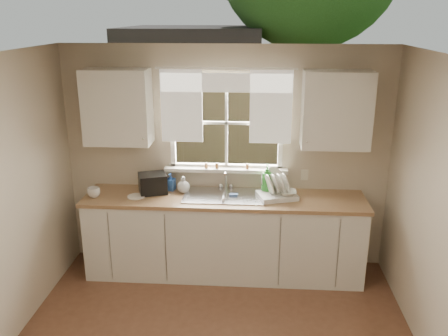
# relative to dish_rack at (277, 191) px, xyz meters

# --- Properties ---
(room_walls) EXTENTS (3.62, 4.02, 2.50)m
(room_walls) POSITION_rel_dish_rack_xyz_m (-0.56, -1.77, 0.25)
(room_walls) COLOR beige
(room_walls) RESTS_ON ground
(ceiling) EXTENTS (3.60, 4.00, 0.02)m
(ceiling) POSITION_rel_dish_rack_xyz_m (-0.56, -1.70, 1.51)
(ceiling) COLOR silver
(ceiling) RESTS_ON room_walls
(window) EXTENTS (1.38, 0.16, 1.06)m
(window) POSITION_rel_dish_rack_xyz_m (-0.56, 0.30, 0.50)
(window) COLOR white
(window) RESTS_ON room_walls
(curtains) EXTENTS (1.50, 0.03, 0.81)m
(curtains) POSITION_rel_dish_rack_xyz_m (-0.56, 0.24, 0.95)
(curtains) COLOR white
(curtains) RESTS_ON room_walls
(base_cabinets) EXTENTS (3.00, 0.62, 0.87)m
(base_cabinets) POSITION_rel_dish_rack_xyz_m (-0.56, -0.02, -0.55)
(base_cabinets) COLOR silver
(base_cabinets) RESTS_ON ground
(countertop) EXTENTS (3.04, 0.65, 0.04)m
(countertop) POSITION_rel_dish_rack_xyz_m (-0.56, -0.02, -0.10)
(countertop) COLOR #9C754E
(countertop) RESTS_ON base_cabinets
(upper_cabinet_left) EXTENTS (0.70, 0.33, 0.80)m
(upper_cabinet_left) POSITION_rel_dish_rack_xyz_m (-1.71, 0.12, 0.86)
(upper_cabinet_left) COLOR silver
(upper_cabinet_left) RESTS_ON room_walls
(upper_cabinet_right) EXTENTS (0.70, 0.33, 0.80)m
(upper_cabinet_right) POSITION_rel_dish_rack_xyz_m (0.59, 0.12, 0.86)
(upper_cabinet_right) COLOR silver
(upper_cabinet_right) RESTS_ON room_walls
(wall_outlet) EXTENTS (0.08, 0.01, 0.12)m
(wall_outlet) POSITION_rel_dish_rack_xyz_m (0.32, 0.28, 0.09)
(wall_outlet) COLOR beige
(wall_outlet) RESTS_ON room_walls
(sill_jars) EXTENTS (0.50, 0.04, 0.06)m
(sill_jars) POSITION_rel_dish_rack_xyz_m (-0.59, 0.24, 0.19)
(sill_jars) COLOR brown
(sill_jars) RESTS_ON window
(sink) EXTENTS (0.88, 0.52, 0.40)m
(sink) POSITION_rel_dish_rack_xyz_m (-0.56, 0.01, -0.15)
(sink) COLOR #B7B7BC
(sink) RESTS_ON countertop
(dish_rack) EXTENTS (0.47, 0.41, 0.30)m
(dish_rack) POSITION_rel_dish_rack_xyz_m (0.00, 0.00, 0.00)
(dish_rack) COLOR silver
(dish_rack) RESTS_ON countertop
(bowl) EXTENTS (0.20, 0.20, 0.05)m
(bowl) POSITION_rel_dish_rack_xyz_m (0.11, -0.05, -0.00)
(bowl) COLOR silver
(bowl) RESTS_ON dish_rack
(soap_bottle_a) EXTENTS (0.13, 0.13, 0.34)m
(soap_bottle_a) POSITION_rel_dish_rack_xyz_m (-0.10, 0.09, 0.09)
(soap_bottle_a) COLOR #2A802A
(soap_bottle_a) RESTS_ON countertop
(soap_bottle_b) EXTENTS (0.11, 0.11, 0.20)m
(soap_bottle_b) POSITION_rel_dish_rack_xyz_m (-1.17, 0.15, 0.02)
(soap_bottle_b) COLOR #2D59AA
(soap_bottle_b) RESTS_ON countertop
(soap_bottle_c) EXTENTS (0.14, 0.14, 0.18)m
(soap_bottle_c) POSITION_rel_dish_rack_xyz_m (-1.02, 0.10, 0.01)
(soap_bottle_c) COLOR beige
(soap_bottle_c) RESTS_ON countertop
(saucer) EXTENTS (0.19, 0.19, 0.01)m
(saucer) POSITION_rel_dish_rack_xyz_m (-1.51, -0.09, -0.07)
(saucer) COLOR white
(saucer) RESTS_ON countertop
(cup) EXTENTS (0.17, 0.17, 0.11)m
(cup) POSITION_rel_dish_rack_xyz_m (-1.96, -0.13, -0.02)
(cup) COLOR silver
(cup) RESTS_ON countertop
(black_appliance) EXTENTS (0.36, 0.34, 0.21)m
(black_appliance) POSITION_rel_dish_rack_xyz_m (-1.36, 0.06, 0.03)
(black_appliance) COLOR black
(black_appliance) RESTS_ON countertop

